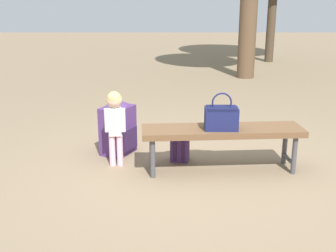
{
  "coord_description": "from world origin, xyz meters",
  "views": [
    {
      "loc": [
        0.22,
        3.93,
        1.65
      ],
      "look_at": [
        0.22,
        -0.07,
        0.45
      ],
      "focal_mm": 44.41,
      "sensor_mm": 36.0,
      "label": 1
    }
  ],
  "objects_px": {
    "park_bench": "(222,133)",
    "backpack_small": "(180,147)",
    "handbag": "(221,117)",
    "backpack_large": "(118,127)",
    "child_standing": "(115,117)"
  },
  "relations": [
    {
      "from": "park_bench",
      "to": "child_standing",
      "type": "distance_m",
      "value": 1.1
    },
    {
      "from": "handbag",
      "to": "park_bench",
      "type": "bearing_deg",
      "value": -113.21
    },
    {
      "from": "handbag",
      "to": "child_standing",
      "type": "xyz_separation_m",
      "value": [
        1.06,
        -0.18,
        -0.05
      ]
    },
    {
      "from": "backpack_small",
      "to": "handbag",
      "type": "bearing_deg",
      "value": 141.45
    },
    {
      "from": "park_bench",
      "to": "backpack_small",
      "type": "height_order",
      "value": "park_bench"
    },
    {
      "from": "park_bench",
      "to": "child_standing",
      "type": "xyz_separation_m",
      "value": [
        1.08,
        -0.12,
        0.13
      ]
    },
    {
      "from": "park_bench",
      "to": "backpack_small",
      "type": "xyz_separation_m",
      "value": [
        0.41,
        -0.26,
        -0.23
      ]
    },
    {
      "from": "park_bench",
      "to": "backpack_large",
      "type": "relative_size",
      "value": 2.61
    },
    {
      "from": "handbag",
      "to": "backpack_small",
      "type": "relative_size",
      "value": 1.13
    },
    {
      "from": "handbag",
      "to": "child_standing",
      "type": "height_order",
      "value": "handbag"
    },
    {
      "from": "handbag",
      "to": "backpack_large",
      "type": "xyz_separation_m",
      "value": [
        1.08,
        -0.56,
        -0.27
      ]
    },
    {
      "from": "backpack_large",
      "to": "backpack_small",
      "type": "relative_size",
      "value": 1.92
    },
    {
      "from": "park_bench",
      "to": "backpack_small",
      "type": "distance_m",
      "value": 0.54
    },
    {
      "from": "park_bench",
      "to": "backpack_small",
      "type": "relative_size",
      "value": 5.01
    },
    {
      "from": "backpack_large",
      "to": "handbag",
      "type": "bearing_deg",
      "value": 152.74
    }
  ]
}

